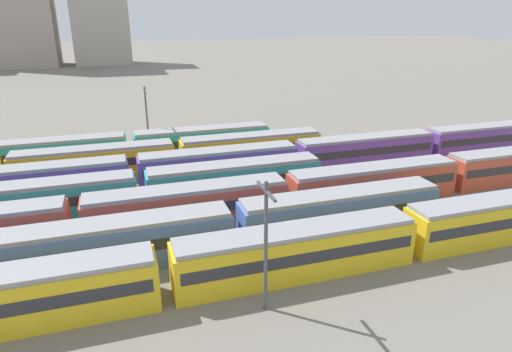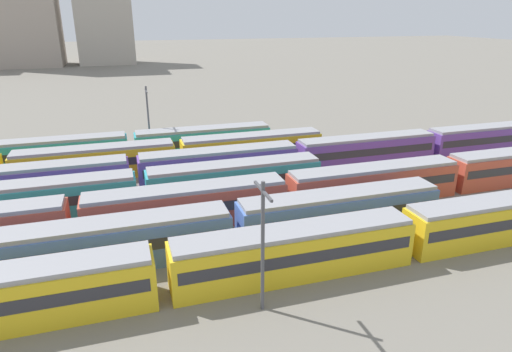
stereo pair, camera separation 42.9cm
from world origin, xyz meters
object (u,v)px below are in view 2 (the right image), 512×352
train_track_1 (112,243)px  train_track_6 (52,153)px  train_track_5 (96,162)px  train_track_4 (296,157)px  train_track_0 (162,273)px  catenary_pole_0 (263,241)px  train_track_2 (286,194)px  catenary_pole_1 (148,117)px  train_track_3 (36,201)px

train_track_1 → train_track_6: (-6.93, 26.00, 0.00)m
train_track_5 → train_track_4: bearing=-12.8°
train_track_0 → train_track_6: bearing=107.9°
train_track_5 → train_track_6: (-5.28, 5.20, 0.00)m
train_track_1 → catenary_pole_0: size_ratio=6.30×
train_track_2 → catenary_pole_0: (-6.79, -13.54, 3.05)m
train_track_6 → catenary_pole_0: bearing=-64.9°
train_track_0 → train_track_5: 26.44m
train_track_5 → train_track_6: same height
train_track_0 → train_track_2: size_ratio=1.00×
train_track_6 → train_track_4: bearing=-20.3°
train_track_2 → catenary_pole_1: catenary_pole_1 is taller
train_track_5 → train_track_0: bearing=-79.5°
train_track_2 → train_track_4: size_ratio=0.66×
train_track_5 → catenary_pole_1: catenary_pole_1 is taller
train_track_5 → train_track_2: bearing=-41.6°
train_track_0 → train_track_6: (-10.10, 31.20, -0.00)m
train_track_1 → train_track_4: size_ratio=0.50×
train_track_1 → train_track_4: bearing=36.3°
train_track_0 → catenary_pole_0: bearing=-27.6°
train_track_6 → catenary_pole_1: bearing=12.8°
train_track_3 → train_track_5: (5.00, 10.40, 0.00)m
train_track_1 → train_track_6: bearing=104.9°
train_track_1 → train_track_5: 20.86m
train_track_2 → train_track_6: 30.92m
train_track_2 → train_track_5: 23.52m
train_track_1 → train_track_2: (15.95, 5.20, 0.00)m
catenary_pole_0 → catenary_pole_1: (-4.04, 37.08, 0.16)m
train_track_1 → catenary_pole_1: size_ratio=6.09×
train_track_2 → catenary_pole_1: bearing=114.7°
train_track_3 → catenary_pole_1: bearing=57.3°
train_track_3 → train_track_4: 28.37m
train_track_4 → catenary_pole_1: size_ratio=12.28×
catenary_pole_1 → catenary_pole_0: bearing=-83.8°
train_track_3 → train_track_0: bearing=-57.8°
catenary_pole_0 → train_track_6: bearing=115.1°
train_track_4 → catenary_pole_0: 26.99m
train_track_3 → train_track_5: same height
train_track_1 → train_track_0: bearing=-58.6°
train_track_0 → train_track_4: same height
train_track_1 → catenary_pole_1: 29.37m
train_track_3 → train_track_2: bearing=-13.0°
train_track_0 → train_track_5: size_ratio=1.34×
train_track_2 → train_track_4: (5.29, 10.40, 0.00)m
train_track_0 → train_track_2: 16.48m
train_track_4 → catenary_pole_0: size_ratio=12.71×
train_track_0 → train_track_6: size_ratio=1.34×
train_track_2 → train_track_1: bearing=-161.9°
train_track_3 → catenary_pole_1: 22.03m
train_track_4 → catenary_pole_1: bearing=140.8°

